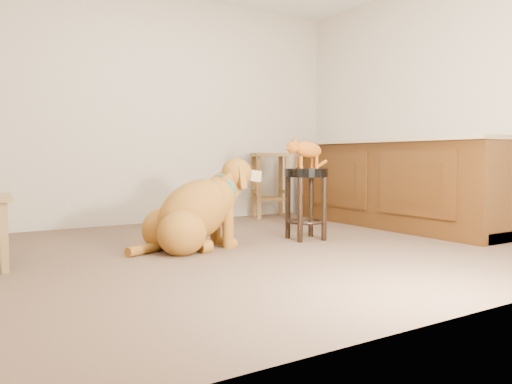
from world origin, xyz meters
TOP-DOWN VIEW (x-y plane):
  - floor at (0.00, 0.00)m, footprint 4.50×4.00m
  - room_shell at (0.00, 0.00)m, footprint 4.54×4.04m
  - cabinet_run at (1.94, 0.30)m, footprint 0.70×2.56m
  - padded_stool at (0.64, 0.15)m, footprint 0.40×0.40m
  - wood_stool at (1.27, 1.68)m, footprint 0.56×0.56m
  - golden_retriever at (-0.42, 0.23)m, footprint 1.25×0.64m
  - tabby_kitten at (0.63, 0.15)m, footprint 0.48×0.18m

SIDE VIEW (x-z plane):
  - floor at x=0.00m, z-range -0.01..0.01m
  - golden_retriever at x=-0.42m, z-range -0.10..0.69m
  - wood_stool at x=1.27m, z-range 0.02..0.82m
  - cabinet_run at x=1.94m, z-range -0.03..0.91m
  - padded_stool at x=0.64m, z-range 0.14..0.78m
  - tabby_kitten at x=0.63m, z-range 0.66..0.96m
  - room_shell at x=0.00m, z-range 0.37..2.99m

